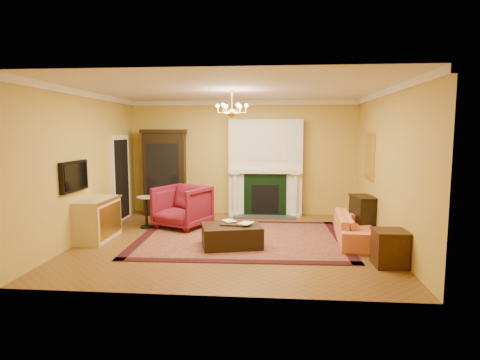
# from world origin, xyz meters

# --- Properties ---
(floor) EXTENTS (6.00, 5.50, 0.02)m
(floor) POSITION_xyz_m (0.00, 0.00, -0.01)
(floor) COLOR brown
(floor) RESTS_ON ground
(ceiling) EXTENTS (6.00, 5.50, 0.02)m
(ceiling) POSITION_xyz_m (0.00, 0.00, 3.01)
(ceiling) COLOR silver
(ceiling) RESTS_ON wall_back
(wall_back) EXTENTS (6.00, 0.02, 3.00)m
(wall_back) POSITION_xyz_m (0.00, 2.76, 1.50)
(wall_back) COLOR gold
(wall_back) RESTS_ON floor
(wall_front) EXTENTS (6.00, 0.02, 3.00)m
(wall_front) POSITION_xyz_m (0.00, -2.76, 1.50)
(wall_front) COLOR gold
(wall_front) RESTS_ON floor
(wall_left) EXTENTS (0.02, 5.50, 3.00)m
(wall_left) POSITION_xyz_m (-3.01, 0.00, 1.50)
(wall_left) COLOR gold
(wall_left) RESTS_ON floor
(wall_right) EXTENTS (0.02, 5.50, 3.00)m
(wall_right) POSITION_xyz_m (3.01, 0.00, 1.50)
(wall_right) COLOR gold
(wall_right) RESTS_ON floor
(fireplace) EXTENTS (1.90, 0.70, 2.50)m
(fireplace) POSITION_xyz_m (0.60, 2.57, 1.19)
(fireplace) COLOR silver
(fireplace) RESTS_ON wall_back
(crown_molding) EXTENTS (6.00, 5.50, 0.12)m
(crown_molding) POSITION_xyz_m (0.00, 0.96, 2.94)
(crown_molding) COLOR white
(crown_molding) RESTS_ON ceiling
(doorway) EXTENTS (0.08, 1.05, 2.10)m
(doorway) POSITION_xyz_m (-2.95, 1.70, 1.05)
(doorway) COLOR silver
(doorway) RESTS_ON wall_left
(tv_panel) EXTENTS (0.09, 0.95, 0.58)m
(tv_panel) POSITION_xyz_m (-2.95, -0.60, 1.35)
(tv_panel) COLOR black
(tv_panel) RESTS_ON wall_left
(gilt_mirror) EXTENTS (0.06, 0.76, 1.05)m
(gilt_mirror) POSITION_xyz_m (2.97, 1.40, 1.65)
(gilt_mirror) COLOR gold
(gilt_mirror) RESTS_ON wall_right
(chandelier) EXTENTS (0.63, 0.55, 0.53)m
(chandelier) POSITION_xyz_m (-0.00, 0.00, 2.61)
(chandelier) COLOR gold
(chandelier) RESTS_ON ceiling
(oriental_rug) EXTENTS (4.33, 3.30, 0.02)m
(oriental_rug) POSITION_xyz_m (0.17, 0.17, 0.01)
(oriental_rug) COLOR #4D1210
(oriental_rug) RESTS_ON floor
(china_cabinet) EXTENTS (1.12, 0.59, 2.15)m
(china_cabinet) POSITION_xyz_m (-2.05, 2.49, 1.08)
(china_cabinet) COLOR black
(china_cabinet) RESTS_ON floor
(wingback_armchair) EXTENTS (1.35, 1.31, 1.07)m
(wingback_armchair) POSITION_xyz_m (-1.25, 1.02, 0.53)
(wingback_armchair) COLOR maroon
(wingback_armchair) RESTS_ON floor
(pedestal_table) EXTENTS (0.41, 0.41, 0.73)m
(pedestal_table) POSITION_xyz_m (-2.07, 0.92, 0.42)
(pedestal_table) COLOR black
(pedestal_table) RESTS_ON floor
(commode) EXTENTS (0.54, 1.13, 0.84)m
(commode) POSITION_xyz_m (-2.73, -0.15, 0.42)
(commode) COLOR beige
(commode) RESTS_ON floor
(coral_sofa) EXTENTS (0.70, 1.96, 0.75)m
(coral_sofa) POSITION_xyz_m (2.48, 0.15, 0.38)
(coral_sofa) COLOR #EA7B4A
(coral_sofa) RESTS_ON floor
(end_table) EXTENTS (0.51, 0.51, 0.57)m
(end_table) POSITION_xyz_m (2.72, -1.31, 0.28)
(end_table) COLOR #391E0F
(end_table) RESTS_ON floor
(console_table) EXTENTS (0.50, 0.75, 0.77)m
(console_table) POSITION_xyz_m (2.78, 0.97, 0.38)
(console_table) COLOR black
(console_table) RESTS_ON floor
(leather_ottoman) EXTENTS (1.26, 1.04, 0.41)m
(leather_ottoman) POSITION_xyz_m (0.04, -0.44, 0.22)
(leather_ottoman) COLOR black
(leather_ottoman) RESTS_ON oriental_rug
(ottoman_tray) EXTENTS (0.47, 0.38, 0.03)m
(ottoman_tray) POSITION_xyz_m (0.05, -0.38, 0.44)
(ottoman_tray) COLOR black
(ottoman_tray) RESTS_ON leather_ottoman
(book_a) EXTENTS (0.18, 0.13, 0.27)m
(book_a) POSITION_xyz_m (-0.11, -0.34, 0.59)
(book_a) COLOR gray
(book_a) RESTS_ON ottoman_tray
(book_b) EXTENTS (0.21, 0.11, 0.30)m
(book_b) POSITION_xyz_m (0.20, -0.39, 0.61)
(book_b) COLOR gray
(book_b) RESTS_ON ottoman_tray
(topiary_left) EXTENTS (0.17, 0.17, 0.47)m
(topiary_left) POSITION_xyz_m (-0.05, 2.53, 1.49)
(topiary_left) COLOR gray
(topiary_left) RESTS_ON fireplace
(topiary_right) EXTENTS (0.14, 0.14, 0.38)m
(topiary_right) POSITION_xyz_m (1.16, 2.53, 1.44)
(topiary_right) COLOR gray
(topiary_right) RESTS_ON fireplace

